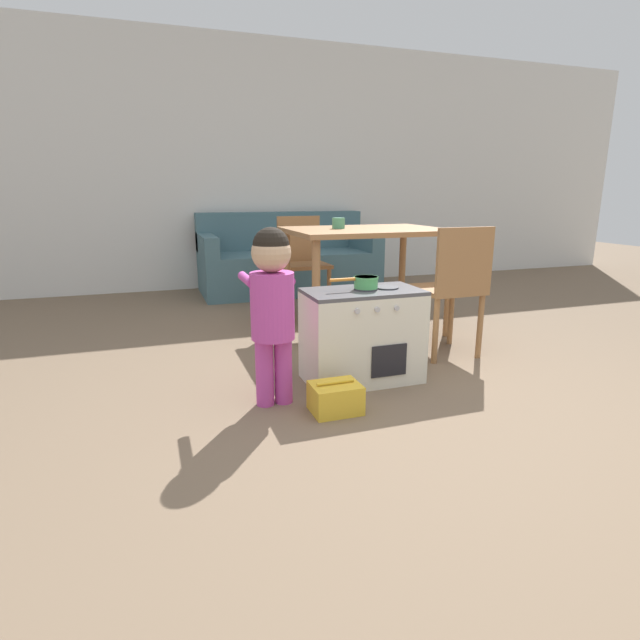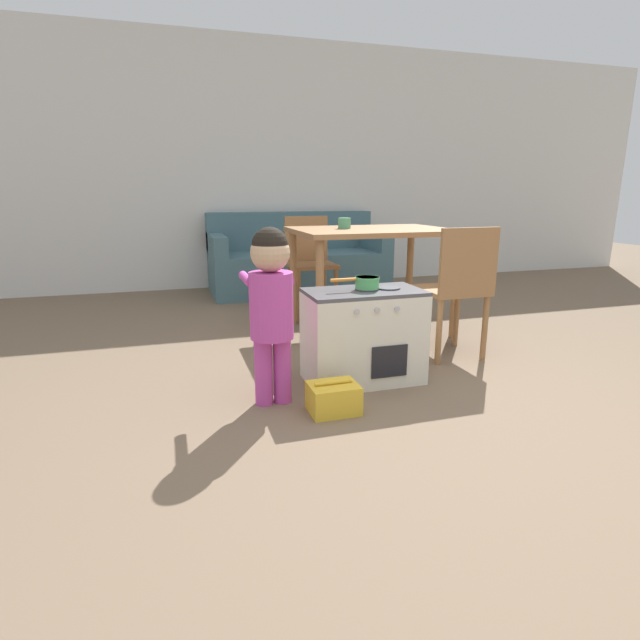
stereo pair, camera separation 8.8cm
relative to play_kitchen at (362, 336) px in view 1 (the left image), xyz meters
name	(u,v)px [view 1 (the left image)]	position (x,y,z in m)	size (l,w,h in m)	color
ground_plane	(448,442)	(0.06, -0.79, -0.26)	(16.00, 16.00, 0.00)	brown
wall_back	(251,166)	(0.06, 3.16, 1.04)	(10.00, 0.06, 2.60)	silver
play_kitchen	(362,336)	(0.00, 0.00, 0.00)	(0.63, 0.36, 0.52)	silver
toy_pot	(365,282)	(0.01, 0.00, 0.30)	(0.27, 0.13, 0.06)	#4CAD5B
child_figure	(272,297)	(-0.54, -0.15, 0.29)	(0.23, 0.36, 0.87)	#BC429E
toy_basket	(335,398)	(-0.29, -0.35, -0.19)	(0.23, 0.19, 0.16)	gold
dining_table	(366,242)	(0.44, 0.97, 0.41)	(1.13, 0.84, 0.77)	olive
dining_chair_near	(452,287)	(0.70, 0.21, 0.19)	(0.38, 0.38, 0.83)	olive
dining_chair_far	(303,261)	(0.17, 1.66, 0.19)	(0.38, 0.38, 0.83)	olive
couch	(287,263)	(0.32, 2.71, 0.04)	(1.82, 0.85, 0.82)	#426670
cup_on_table	(339,223)	(0.25, 1.02, 0.55)	(0.09, 0.09, 0.08)	#478E66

